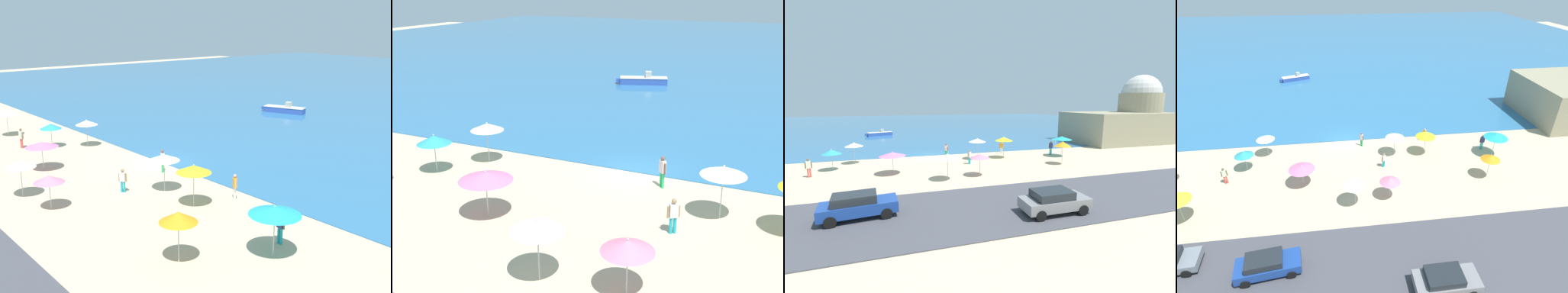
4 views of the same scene
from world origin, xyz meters
TOP-DOWN VIEW (x-y plane):
  - ground_plane at (0.00, 0.00)m, footprint 160.00×160.00m
  - sea at (0.00, 55.00)m, footprint 150.00×110.00m
  - coastal_road at (0.00, -18.00)m, footprint 80.00×8.00m
  - beach_umbrella_0 at (15.91, -5.15)m, footprint 2.49×2.49m
  - beach_umbrella_2 at (-4.23, -7.84)m, footprint 2.43×2.43m
  - beach_umbrella_3 at (-8.38, -2.00)m, footprint 1.90×1.90m
  - beach_umbrella_6 at (8.58, -3.93)m, footprint 2.11×2.11m
  - beach_umbrella_7 at (13.49, -8.92)m, footprint 1.81×1.81m
  - beach_umbrella_8 at (5.28, -3.67)m, footprint 2.03×2.03m
  - beach_umbrella_9 at (-10.06, -4.55)m, footprint 1.87×1.87m
  - beach_umbrella_10 at (3.49, -10.68)m, footprint 1.84×1.84m
  - beach_umbrella_11 at (0.38, -11.18)m, footprint 1.94×1.94m
  - bather_0 at (9.33, -1.26)m, footprint 0.48×0.39m
  - bather_1 at (3.74, -5.87)m, footprint 0.48×0.39m
  - bather_2 at (-11.51, -6.68)m, footprint 0.56×0.30m
  - bather_3 at (15.21, -3.85)m, footprint 0.57×0.25m
  - bather_4 at (1.92, -1.38)m, footprint 0.44×0.42m
  - parked_car_2 at (-5.95, -17.34)m, footprint 4.40×2.20m
  - parked_car_3 at (5.37, -20.01)m, footprint 4.14×1.96m
  - skiff_nearshore at (-7.53, 23.46)m, footprint 5.24×2.91m
  - harbor_fortress at (34.57, 3.20)m, footprint 16.24×11.30m

SIDE VIEW (x-z plane):
  - ground_plane at x=0.00m, z-range 0.00..0.00m
  - sea at x=0.00m, z-range 0.00..0.05m
  - coastal_road at x=0.00m, z-range 0.00..0.06m
  - skiff_nearshore at x=-7.53m, z-range -0.21..1.11m
  - parked_car_3 at x=5.37m, z-range 0.11..1.53m
  - parked_car_2 at x=-5.95m, z-range 0.10..1.57m
  - bather_1 at x=3.74m, z-range 0.09..1.68m
  - bather_0 at x=9.33m, z-range 0.10..1.76m
  - bather_4 at x=1.92m, z-range 0.10..1.81m
  - bather_2 at x=-11.51m, z-range 0.11..1.86m
  - bather_3 at x=15.21m, z-range 0.11..1.92m
  - beach_umbrella_10 at x=3.49m, z-range 0.79..2.94m
  - beach_umbrella_9 at x=-10.06m, z-range 0.79..2.98m
  - beach_umbrella_2 at x=-4.23m, z-range 0.84..3.05m
  - beach_umbrella_11 at x=0.38m, z-range 0.94..3.33m
  - beach_umbrella_3 at x=-8.38m, z-range 0.93..3.35m
  - beach_umbrella_7 at x=13.49m, z-range 0.96..3.53m
  - beach_umbrella_8 at x=5.28m, z-range 1.01..3.57m
  - beach_umbrella_0 at x=15.91m, z-range 1.03..3.62m
  - beach_umbrella_6 at x=8.58m, z-range 1.03..3.67m
  - harbor_fortress at x=34.57m, z-range -1.86..9.63m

